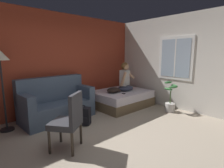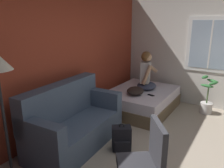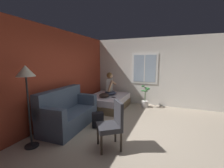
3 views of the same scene
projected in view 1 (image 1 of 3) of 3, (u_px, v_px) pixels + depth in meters
The scene contains 12 objects.
ground_plane at pixel (114, 144), 3.13m from camera, with size 40.00×40.00×0.00m, color tan.
wall_back_accent at pixel (51, 64), 4.72m from camera, with size 10.61×0.16×2.70m, color #993823.
wall_side_with_window at pixel (190, 63), 4.83m from camera, with size 0.19×6.24×2.70m.
bed at pixel (121, 98), 5.44m from camera, with size 1.71×1.35×0.48m.
couch at pixel (56, 103), 4.33m from camera, with size 1.74×0.91×1.04m.
side_chair at pixel (69, 119), 2.90m from camera, with size 0.64×0.64×0.98m.
person_seated at pixel (125, 79), 5.40m from camera, with size 0.63×0.58×0.88m.
backpack at pixel (84, 116), 4.00m from camera, with size 0.35×0.35×0.46m.
throw_pillow at pixel (114, 90), 5.17m from camera, with size 0.48×0.36×0.14m, color #2D231E.
cell_phone at pixel (124, 93), 5.01m from camera, with size 0.07×0.14×0.01m, color black.
floor_lamp at pixel (0, 63), 3.48m from camera, with size 0.36×0.36×1.70m.
potted_plant at pixel (170, 101), 4.88m from camera, with size 0.39×0.37×0.85m.
Camera 1 is at (-1.99, -2.11, 1.60)m, focal length 28.00 mm.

